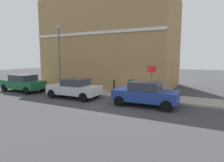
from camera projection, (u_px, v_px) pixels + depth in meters
The scene contains 11 objects.
ground at pixel (124, 102), 12.59m from camera, with size 80.00×80.00×0.00m, color #38383A.
sidewalk at pixel (73, 90), 17.08m from camera, with size 2.38×30.00×0.15m, color gray.
corner_building at pixel (111, 44), 20.27m from camera, with size 7.58×13.28×8.83m.
car_blue at pixel (145, 93), 11.64m from camera, with size 1.95×3.96×1.50m.
car_silver at pixel (74, 88), 13.90m from camera, with size 1.91×3.96×1.43m.
car_green at pixel (23, 83), 16.50m from camera, with size 1.89×4.11×1.49m.
utility_cabinet at pixel (132, 88), 14.44m from camera, with size 0.46×0.61×1.15m.
bollard_near_cabinet at pixel (114, 86), 15.25m from camera, with size 0.14×0.14×1.04m.
bollard_far_kerb at pixel (89, 86), 15.05m from camera, with size 0.14×0.14×1.04m.
street_sign at pixel (151, 77), 12.66m from camera, with size 0.08×0.60×2.30m.
lamppost at pixel (59, 54), 17.39m from camera, with size 0.20×0.44×5.72m.
Camera 1 is at (-11.33, -4.91, 2.98)m, focal length 30.16 mm.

